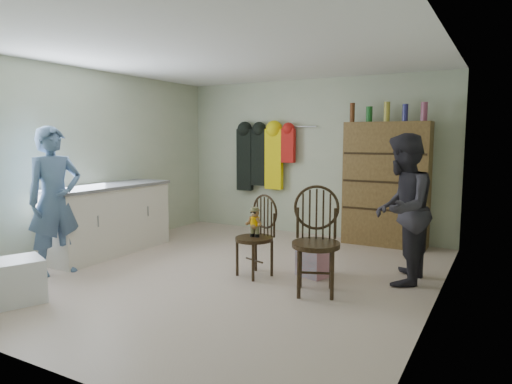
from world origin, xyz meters
The scene contains 11 objects.
ground_plane centered at (0.00, 0.00, 0.00)m, with size 5.00×5.00×0.00m, color beige.
room_walls centered at (0.00, 0.53, 1.58)m, with size 5.00×5.00×5.00m.
counter centered at (-1.95, 0.00, 0.47)m, with size 0.64×1.86×0.94m.
plastic_tub centered at (-1.28, -1.77, 0.21)m, with size 0.44×0.42×0.42m, color white.
chair_front centered at (0.33, 0.09, 0.53)m, with size 0.53×0.53×0.93m.
chair_far centered at (1.12, -0.11, 0.59)m, with size 0.63×0.63×1.09m.
striped_bag centered at (0.90, 0.37, 0.18)m, with size 0.33×0.26×0.35m, color #E5727F.
person_left centered at (-1.76, -0.96, 0.86)m, with size 0.62×0.41×1.71m, color slate.
person_right centered at (1.82, 0.61, 0.81)m, with size 0.79×0.62×1.63m, color #2D2B33.
dresser centered at (1.25, 2.30, 0.91)m, with size 1.20×0.39×2.08m.
coat_rack centered at (-0.83, 2.38, 1.25)m, with size 1.42×0.12×1.09m.
Camera 1 is at (2.80, -4.38, 1.58)m, focal length 32.00 mm.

